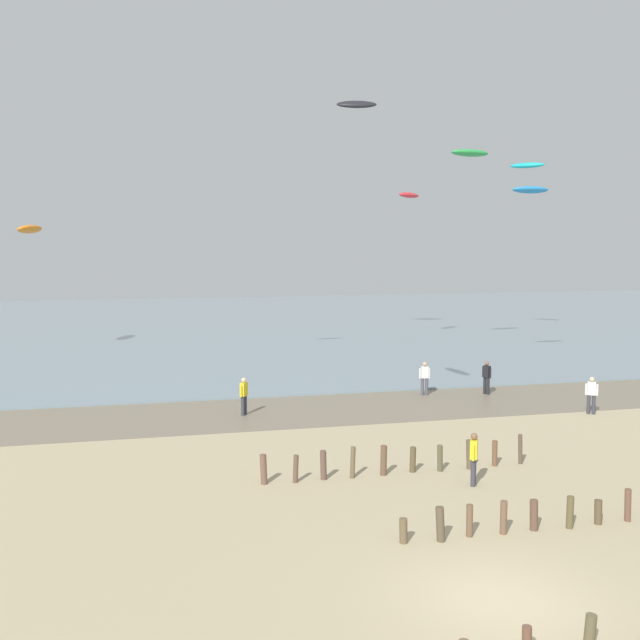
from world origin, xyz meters
name	(u,v)px	position (x,y,z in m)	size (l,w,h in m)	color
ground_plane	(500,601)	(0.00, 0.00, 0.00)	(160.00, 160.00, 0.00)	tan
wet_sand_strip	(304,411)	(0.00, 19.34, 0.00)	(120.00, 6.67, 0.01)	#7A6D59
sea	(215,324)	(0.00, 57.68, 0.05)	(160.00, 70.00, 0.10)	gray
groyne_near	(590,510)	(4.47, 3.46, 0.42)	(11.53, 0.36, 0.93)	brown
groyne_mid	(393,460)	(0.75, 9.14, 0.48)	(9.34, 0.37, 1.06)	brown
person_mid_beach	(244,395)	(-2.80, 19.11, 0.92)	(0.40, 0.46, 1.71)	#383842
person_left_flank	(474,457)	(2.87, 7.41, 0.92)	(0.37, 0.51, 1.71)	#383842
person_right_flank	(487,377)	(9.95, 20.84, 0.92)	(0.35, 0.53, 1.71)	#232328
person_far_down_beach	(425,377)	(6.79, 21.40, 0.92)	(0.56, 0.29, 1.71)	#4C4C56
person_trailing_behind	(591,394)	(12.50, 15.53, 0.92)	(0.48, 0.39, 1.71)	#383842
kite_aloft_0	(470,153)	(15.12, 34.49, 13.88)	(3.00, 0.96, 0.48)	green
kite_aloft_2	(527,165)	(23.08, 40.94, 13.87)	(2.75, 0.88, 0.44)	#19B2B7
kite_aloft_4	(30,229)	(-14.23, 40.88, 8.67)	(3.37, 1.08, 0.54)	orange
kite_aloft_5	(357,104)	(8.78, 40.39, 17.87)	(2.96, 0.95, 0.47)	black
kite_aloft_6	(409,195)	(12.40, 38.90, 11.24)	(2.51, 0.80, 0.40)	red
kite_aloft_8	(530,190)	(16.27, 28.21, 10.97)	(2.45, 0.78, 0.39)	#2384D1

